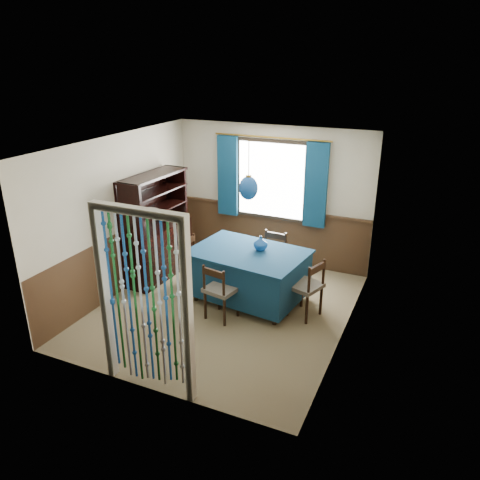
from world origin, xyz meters
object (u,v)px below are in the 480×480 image
at_px(chair_right, 307,287).
at_px(pendant_lamp, 249,188).
at_px(bowl_shelf, 151,210).
at_px(chair_near, 220,290).
at_px(chair_far, 272,257).
at_px(chair_left, 195,260).
at_px(sideboard, 157,242).
at_px(dining_table, 248,272).
at_px(vase_sideboard, 171,215).
at_px(vase_table, 261,244).

height_order(chair_right, pendant_lamp, pendant_lamp).
bearing_deg(chair_right, bowl_shelf, 107.15).
relative_size(chair_near, chair_far, 0.98).
bearing_deg(chair_left, chair_near, 55.02).
relative_size(chair_near, sideboard, 0.48).
xyz_separation_m(chair_left, sideboard, (-0.75, 0.04, 0.18)).
distance_m(dining_table, chair_far, 0.71).
bearing_deg(dining_table, vase_sideboard, 169.40).
bearing_deg(chair_right, chair_near, 136.04).
bearing_deg(vase_table, vase_sideboard, 167.48).
distance_m(sideboard, bowl_shelf, 0.68).
height_order(sideboard, vase_table, sideboard).
bearing_deg(dining_table, pendant_lamp, 153.41).
height_order(chair_right, bowl_shelf, bowl_shelf).
relative_size(dining_table, chair_near, 2.13).
height_order(chair_right, vase_table, vase_table).
bearing_deg(vase_table, chair_near, -109.96).
bearing_deg(chair_left, chair_right, 91.37).
height_order(chair_left, vase_table, vase_table).
height_order(chair_far, bowl_shelf, bowl_shelf).
bearing_deg(chair_near, vase_sideboard, 152.70).
bearing_deg(chair_near, bowl_shelf, 168.30).
relative_size(dining_table, vase_table, 8.93).
height_order(chair_near, chair_left, chair_near).
bearing_deg(chair_far, bowl_shelf, 25.22).
height_order(chair_far, pendant_lamp, pendant_lamp).
distance_m(dining_table, vase_table, 0.50).
relative_size(chair_left, vase_sideboard, 4.30).
height_order(sideboard, vase_sideboard, sideboard).
distance_m(vase_table, bowl_shelf, 1.89).
distance_m(chair_near, vase_sideboard, 2.05).
bearing_deg(dining_table, bowl_shelf, -171.79).
bearing_deg(pendant_lamp, bowl_shelf, -178.90).
relative_size(chair_right, sideboard, 0.50).
relative_size(chair_far, vase_table, 4.28).
xyz_separation_m(chair_near, chair_left, (-0.87, 0.82, -0.02)).
bearing_deg(bowl_shelf, chair_right, -1.41).
bearing_deg(chair_far, vase_table, 95.53).
bearing_deg(sideboard, vase_table, 1.86).
height_order(chair_far, chair_left, chair_far).
height_order(sideboard, pendant_lamp, pendant_lamp).
height_order(dining_table, chair_far, chair_far).
relative_size(chair_right, vase_sideboard, 4.66).
xyz_separation_m(pendant_lamp, vase_sideboard, (-1.70, 0.54, -0.82)).
bearing_deg(vase_table, chair_left, 179.56).
height_order(dining_table, vase_table, vase_table).
bearing_deg(vase_sideboard, vase_table, -12.52).
height_order(pendant_lamp, bowl_shelf, pendant_lamp).
relative_size(chair_near, vase_table, 4.20).
bearing_deg(pendant_lamp, chair_far, 79.59).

